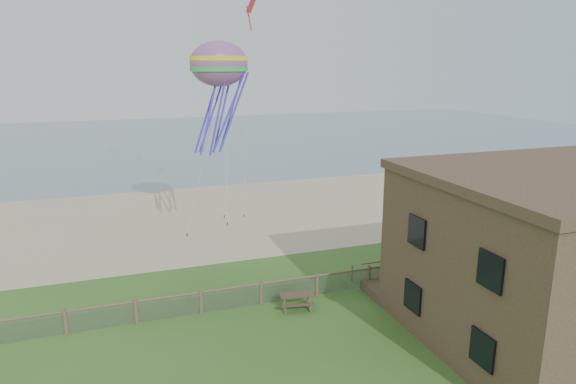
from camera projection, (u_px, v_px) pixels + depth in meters
The scene contains 8 objects.
ground at pixel (304, 370), 20.16m from camera, with size 160.00×160.00×0.00m, color #2B531C.
sand_beach at pixel (204, 217), 40.31m from camera, with size 72.00×20.00×0.02m, color tan.
ocean at pixel (154, 140), 80.62m from camera, with size 160.00×68.00×0.02m, color slate.
chainlink_fence at pixel (261, 294), 25.53m from camera, with size 36.20×0.20×1.25m, color #503C2D, non-canonical shape.
motel_deck at pixel (488, 273), 28.83m from camera, with size 15.00×2.00×0.50m, color brown.
picnic_table at pixel (296, 302), 25.14m from camera, with size 1.60×1.21×0.68m, color brown, non-canonical shape.
octopus_kite at pixel (220, 95), 31.28m from camera, with size 3.54×2.50×7.29m, color red, non-canonical shape.
kite_red at pixel (251, 11), 32.87m from camera, with size 0.97×0.70×1.72m, color red, non-canonical shape.
Camera 1 is at (-6.48, -16.65, 11.69)m, focal length 32.00 mm.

